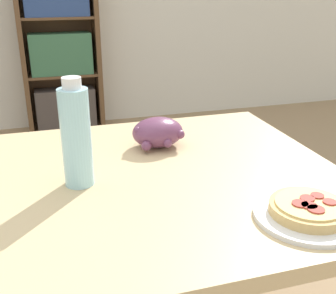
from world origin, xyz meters
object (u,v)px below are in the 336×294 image
object	(u,v)px
grape_bunch	(157,133)
bookshelf	(61,51)
drink_bottle	(76,136)
pizza_on_plate	(308,212)

from	to	relation	value
grape_bunch	bookshelf	xyz separation A→B (m)	(-0.13, 2.40, -0.13)
bookshelf	drink_bottle	bearing A→B (deg)	-92.23
drink_bottle	bookshelf	xyz separation A→B (m)	(0.10, 2.57, -0.20)
grape_bunch	pizza_on_plate	bearing A→B (deg)	-68.24
grape_bunch	drink_bottle	world-z (taller)	drink_bottle
pizza_on_plate	bookshelf	xyz separation A→B (m)	(-0.31, 2.85, -0.10)
bookshelf	pizza_on_plate	bearing A→B (deg)	-83.77
drink_bottle	bookshelf	distance (m)	2.58
grape_bunch	drink_bottle	xyz separation A→B (m)	(-0.23, -0.17, 0.07)
drink_bottle	bookshelf	world-z (taller)	bookshelf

